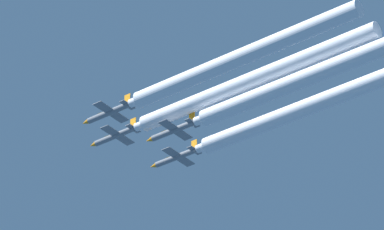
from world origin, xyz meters
name	(u,v)px	position (x,y,z in m)	size (l,w,h in m)	color
jet_lead	(114,136)	(-0.13, 7.26, 151.95)	(8.85, 12.88, 3.10)	slate
jet_left_wingman	(108,113)	(-10.70, 0.01, 149.62)	(8.85, 12.88, 3.10)	slate
jet_right_wingman	(175,158)	(11.59, 0.32, 149.75)	(8.85, 12.88, 3.10)	slate
jet_slot	(172,131)	(0.40, -7.61, 148.03)	(8.85, 12.88, 3.10)	slate
smoke_trail_lead	(250,81)	(-0.13, -27.32, 151.92)	(3.31, 57.45, 3.31)	white
smoke_trail_left_wingman	(239,58)	(-10.70, -32.16, 149.59)	(3.31, 52.59, 3.31)	white
smoke_trail_right_wingman	(317,103)	(11.59, -35.18, 149.72)	(3.31, 59.28, 3.31)	white
smoke_trail_slot	(314,74)	(0.40, -41.63, 148.00)	(3.31, 56.32, 3.31)	white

